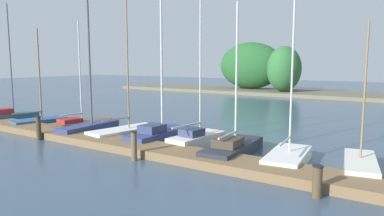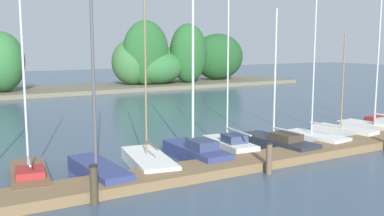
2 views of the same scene
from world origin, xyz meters
name	(u,v)px [view 2 (image 2 of 2)]	position (x,y,z in m)	size (l,w,h in m)	color
dock_pier	(246,162)	(0.00, 10.94, 0.17)	(30.61, 1.80, 0.35)	brown
far_shore	(99,63)	(5.02, 43.02, 2.80)	(57.78, 8.05, 7.37)	#66604C
sailboat_2	(29,173)	(-7.85, 13.42, 0.28)	(1.80, 4.46, 6.42)	brown
sailboat_3	(97,167)	(-5.65, 12.42, 0.42)	(1.28, 4.10, 7.71)	navy
sailboat_4	(147,159)	(-3.38, 12.97, 0.29)	(2.03, 4.36, 7.24)	white
sailboat_5	(195,149)	(-1.15, 12.97, 0.44)	(1.29, 4.20, 8.06)	navy
sailboat_6	(229,144)	(0.87, 13.35, 0.38)	(1.48, 3.65, 7.48)	silver
sailboat_7	(276,142)	(3.11, 12.67, 0.35)	(1.57, 4.45, 6.46)	#232833
sailboat_8	(313,137)	(5.50, 12.71, 0.31)	(1.66, 3.59, 7.47)	white
sailboat_9	(342,131)	(8.02, 13.08, 0.29)	(1.61, 3.62, 5.39)	silver
sailboat_10	(377,127)	(10.33, 12.66, 0.38)	(1.89, 4.56, 7.34)	silver
mooring_piling_1	(94,185)	(-6.61, 9.87, 0.63)	(0.28, 0.28, 1.24)	#3D3323
mooring_piling_2	(269,158)	(0.14, 9.68, 0.61)	(0.27, 0.27, 1.21)	brown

